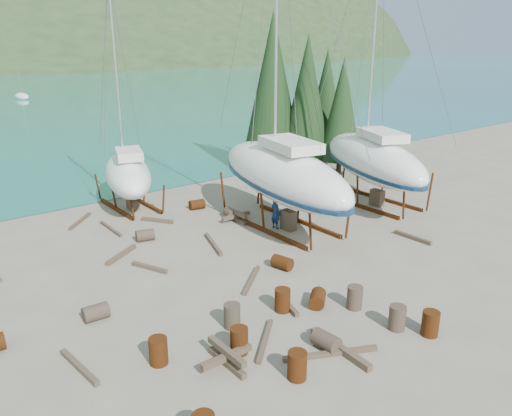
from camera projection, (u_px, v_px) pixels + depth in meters
ground at (286, 279)px, 20.85m from camera, size 600.00×600.00×0.00m
cypress_near_right at (307, 96)px, 35.29m from camera, size 3.60×3.60×10.00m
cypress_mid_right at (342, 109)px, 34.96m from camera, size 3.06×3.06×8.50m
cypress_back_left at (273, 83)px, 35.62m from camera, size 4.14×4.14×11.50m
cypress_far_right at (326, 100)px, 37.98m from camera, size 3.24×3.24×9.00m
moored_boat_mid at (22, 97)px, 86.14m from camera, size 2.00×5.00×6.05m
large_sailboat_near at (282, 173)px, 25.83m from camera, size 5.87×12.21×18.50m
large_sailboat_far at (373, 159)px, 29.73m from camera, size 7.26×11.24×17.22m
small_sailboat_shore at (128, 174)px, 29.15m from camera, size 5.04×8.42×12.84m
worker at (276, 213)px, 26.30m from camera, size 0.44×0.64×1.70m
drum_1 at (326, 341)px, 16.05m from camera, size 0.64×0.92×0.58m
drum_3 at (297, 365)px, 14.60m from camera, size 0.58×0.58×0.88m
drum_4 at (197, 204)px, 29.48m from camera, size 0.97×0.74×0.58m
drum_5 at (397, 318)px, 17.12m from camera, size 0.58×0.58×0.88m
drum_6 at (282, 263)px, 21.75m from camera, size 0.77×0.99×0.58m
drum_7 at (430, 323)px, 16.77m from camera, size 0.58×0.58×0.88m
drum_8 at (158, 351)px, 15.28m from camera, size 0.58×0.58×0.88m
drum_9 at (145, 235)px, 24.81m from camera, size 0.99×0.78×0.58m
drum_10 at (282, 300)px, 18.29m from camera, size 0.58×0.58×0.88m
drum_11 at (230, 214)px, 27.91m from camera, size 0.76×0.99×0.58m
drum_12 at (318, 299)px, 18.70m from camera, size 1.05×1.01×0.58m
drum_14 at (239, 340)px, 15.81m from camera, size 0.58×0.58×0.88m
drum_15 at (96, 312)px, 17.74m from camera, size 0.92×0.64×0.58m
drum_16 at (232, 316)px, 17.23m from camera, size 0.58×0.58×0.88m
drum_17 at (355, 297)px, 18.47m from camera, size 0.58×0.58×0.88m
timber_0 at (111, 229)px, 26.27m from camera, size 0.16×2.63×0.14m
timber_1 at (413, 238)px, 25.04m from camera, size 0.21×2.12×0.19m
timber_3 at (265, 340)px, 16.47m from camera, size 1.96×1.75×0.15m
timber_4 at (150, 267)px, 21.75m from camera, size 0.90×1.79×0.17m
timber_5 at (331, 354)px, 15.75m from camera, size 2.86×1.54×0.16m
timber_6 at (158, 220)px, 27.44m from camera, size 1.21×1.68×0.19m
timber_7 at (288, 305)px, 18.64m from camera, size 0.64×1.59×0.17m
timber_8 at (121, 255)px, 23.03m from camera, size 1.95×1.31×0.19m
timber_9 at (80, 221)px, 27.40m from camera, size 1.88×1.95×0.15m
timber_10 at (213, 244)px, 24.28m from camera, size 1.03×2.67×0.16m
timber_11 at (252, 280)px, 20.63m from camera, size 2.06×1.70×0.15m
timber_12 at (79, 367)px, 15.10m from camera, size 0.41×2.27×0.17m
timber_16 at (340, 348)px, 15.96m from camera, size 0.38×2.59×0.23m
timber_pile_fore at (227, 357)px, 15.22m from camera, size 1.80×1.80×0.60m
timber_pile_aft at (236, 216)px, 27.52m from camera, size 1.80×1.80×0.60m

